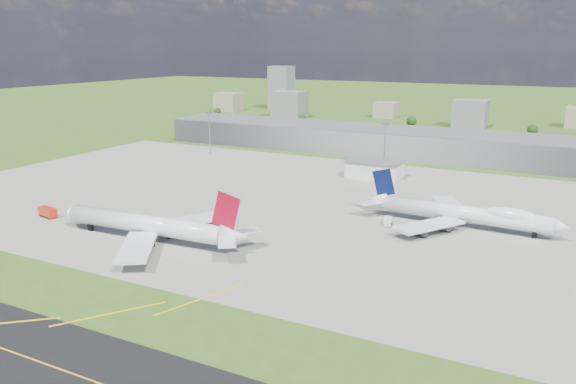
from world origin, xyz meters
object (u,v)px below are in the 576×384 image
at_px(fire_truck, 48,213).
at_px(tug_yellow, 148,220).
at_px(van_white_near, 388,222).
at_px(airliner_red_twin, 151,226).
at_px(airliner_blue_quad, 464,214).

xyz_separation_m(fire_truck, tug_yellow, (38.77, 12.38, -0.88)).
height_order(fire_truck, van_white_near, fire_truck).
distance_m(airliner_red_twin, fire_truck, 54.33).
height_order(airliner_blue_quad, tug_yellow, airliner_blue_quad).
relative_size(airliner_blue_quad, fire_truck, 7.99).
relative_size(airliner_red_twin, airliner_blue_quad, 1.04).
relative_size(airliner_red_twin, tug_yellow, 16.82).
relative_size(fire_truck, tug_yellow, 2.02).
xyz_separation_m(airliner_red_twin, tug_yellow, (-15.34, 15.62, -4.48)).
height_order(airliner_blue_quad, van_white_near, airliner_blue_quad).
xyz_separation_m(airliner_red_twin, van_white_near, (65.78, 53.17, -4.05)).
distance_m(tug_yellow, van_white_near, 89.40).
bearing_deg(tug_yellow, fire_truck, -178.31).
bearing_deg(airliner_red_twin, fire_truck, -6.21).
distance_m(airliner_blue_quad, van_white_near, 27.50).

